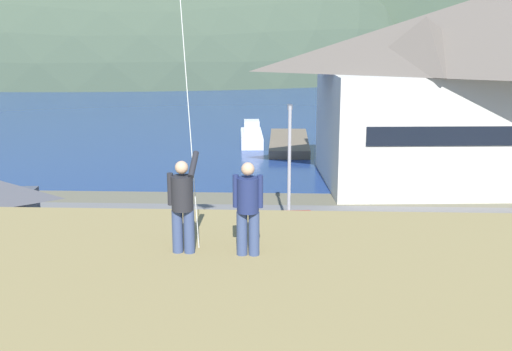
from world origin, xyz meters
The scene contains 15 objects.
ground_plane centered at (0.00, 0.00, 0.00)m, with size 600.00×600.00×0.00m, color #66604C.
parking_lot_pad centered at (0.00, 5.00, 0.05)m, with size 40.00×20.00×0.10m, color slate.
bay_water centered at (0.00, 60.00, 0.01)m, with size 360.00×84.00×0.03m, color navy.
far_hill_east_peak centered at (-43.56, 113.78, 0.00)m, with size 145.74×74.56×67.96m, color #42513D.
far_hill_center_saddle centered at (39.78, 121.85, 0.00)m, with size 139.54×46.62×76.52m, color #3D4C38.
harbor_lodge centered at (12.92, 21.39, 6.42)m, with size 21.99×13.07×11.97m.
wharf_dock centered at (0.65, 33.23, 0.35)m, with size 3.20×10.81×0.70m.
moored_boat_wharfside centered at (-2.57, 34.18, 0.72)m, with size 2.26×5.83×2.16m.
parked_car_mid_row_near centered at (-8.54, 1.26, 1.06)m, with size 4.24×2.13×1.82m.
parked_car_front_row_end centered at (-8.16, 6.45, 1.06)m, with size 4.22×2.09×1.82m.
parked_car_lone_by_shed centered at (0.50, 7.04, 1.06)m, with size 4.31×2.27×1.82m.
parked_car_front_row_red centered at (-0.15, 0.90, 1.06)m, with size 4.31×2.27×1.82m.
parking_light_pole centered at (0.44, 10.56, 3.72)m, with size 0.24×0.78×6.20m.
person_kite_flyer centered at (-1.72, -8.36, 6.84)m, with size 0.54×0.65×1.86m.
person_companion centered at (-0.51, -8.44, 6.82)m, with size 0.55×0.40×1.74m.
Camera 1 is at (0.10, -19.38, 9.99)m, focal length 44.19 mm.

